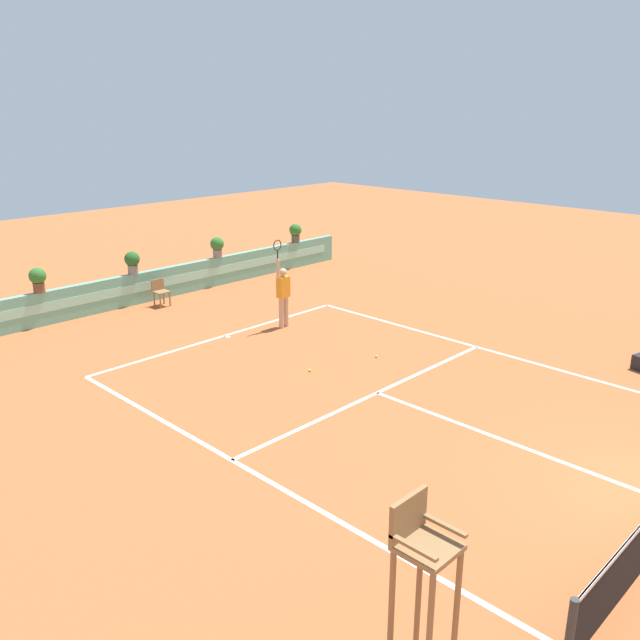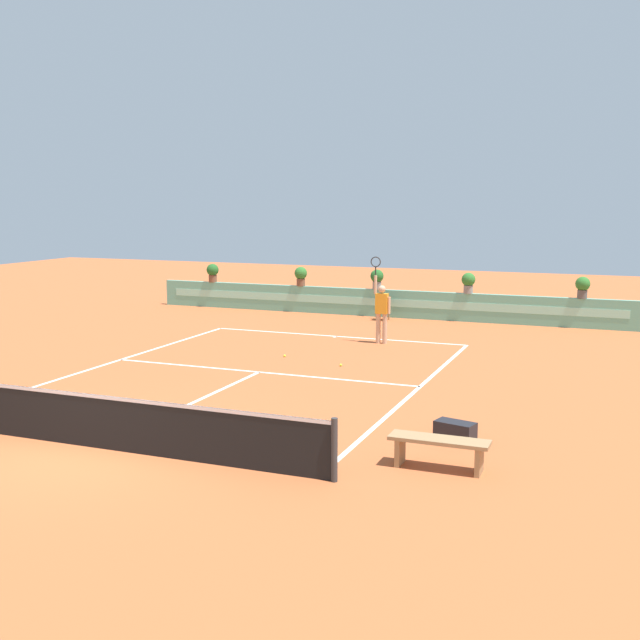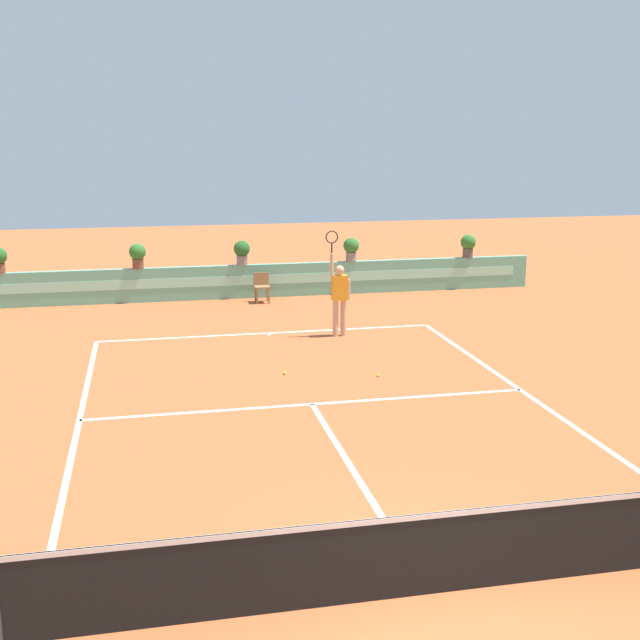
% 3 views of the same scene
% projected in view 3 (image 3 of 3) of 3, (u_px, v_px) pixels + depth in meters
% --- Properties ---
extents(ground_plane, '(60.00, 60.00, 0.00)m').
position_uv_depth(ground_plane, '(316.00, 411.00, 14.52)').
color(ground_plane, '#B2562D').
extents(court_lines, '(8.32, 11.94, 0.01)m').
position_uv_depth(court_lines, '(309.00, 399.00, 15.20)').
color(court_lines, white).
rests_on(court_lines, ground).
extents(net, '(8.92, 0.10, 1.00)m').
position_uv_depth(net, '(431.00, 551.00, 8.69)').
color(net, '#333333').
rests_on(net, ground).
extents(back_wall_barrier, '(18.00, 0.21, 1.00)m').
position_uv_depth(back_wall_barrier, '(246.00, 281.00, 24.30)').
color(back_wall_barrier, '#60A88E').
rests_on(back_wall_barrier, ground).
extents(ball_kid_chair, '(0.44, 0.44, 0.85)m').
position_uv_depth(ball_kid_chair, '(262.00, 286.00, 23.69)').
color(ball_kid_chair, olive).
rests_on(ball_kid_chair, ground).
extents(tennis_player, '(0.62, 0.23, 2.58)m').
position_uv_depth(tennis_player, '(339.00, 294.00, 19.64)').
color(tennis_player, tan).
rests_on(tennis_player, ground).
extents(tennis_ball_near_baseline, '(0.07, 0.07, 0.07)m').
position_uv_depth(tennis_ball_near_baseline, '(285.00, 373.00, 16.71)').
color(tennis_ball_near_baseline, '#CCE033').
rests_on(tennis_ball_near_baseline, ground).
extents(tennis_ball_mid_court, '(0.07, 0.07, 0.07)m').
position_uv_depth(tennis_ball_mid_court, '(378.00, 375.00, 16.56)').
color(tennis_ball_mid_court, '#CCE033').
rests_on(tennis_ball_mid_court, ground).
extents(potted_plant_left, '(0.48, 0.48, 0.72)m').
position_uv_depth(potted_plant_left, '(138.00, 254.00, 23.46)').
color(potted_plant_left, brown).
rests_on(potted_plant_left, back_wall_barrier).
extents(potted_plant_far_right, '(0.48, 0.48, 0.72)m').
position_uv_depth(potted_plant_far_right, '(468.00, 244.00, 25.52)').
color(potted_plant_far_right, '#514C47').
rests_on(potted_plant_far_right, back_wall_barrier).
extents(potted_plant_centre, '(0.48, 0.48, 0.72)m').
position_uv_depth(potted_plant_centre, '(242.00, 251.00, 24.08)').
color(potted_plant_centre, gray).
rests_on(potted_plant_centre, back_wall_barrier).
extents(potted_plant_right, '(0.48, 0.48, 0.72)m').
position_uv_depth(potted_plant_right, '(351.00, 248.00, 24.75)').
color(potted_plant_right, gray).
rests_on(potted_plant_right, back_wall_barrier).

